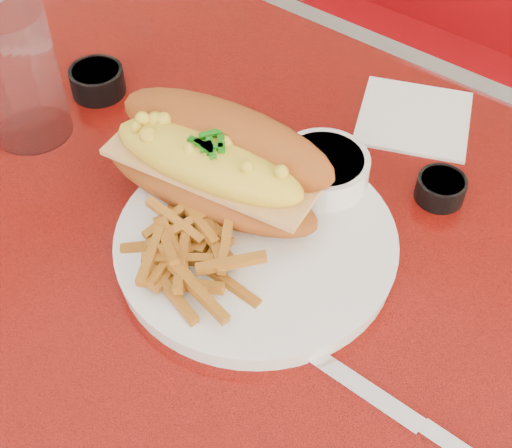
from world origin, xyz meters
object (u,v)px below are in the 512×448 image
Objects in this scene: booth_bench_far at (494,168)px; knife at (411,420)px; diner_table at (257,349)px; mac_hoagie at (215,161)px; water_tumbler at (18,75)px; sauce_cup_left at (97,80)px; fork at (281,278)px; sauce_cup_right at (441,188)px; dinner_plate at (256,243)px; gravy_ramekin at (323,175)px.

booth_bench_far is 5.45× the size of knife.
mac_hoagie is (-0.08, 0.03, 0.23)m from diner_table.
booth_bench_far is 7.58× the size of water_tumbler.
sauce_cup_left is at bearing 165.08° from knife.
fork is 1.80× the size of sauce_cup_left.
dinner_plate is at bearing -121.26° from sauce_cup_right.
sauce_cup_right is at bearing 58.74° from dinner_plate.
dinner_plate is 0.11m from gravy_ramekin.
sauce_cup_left is at bearing 157.35° from mac_hoagie.
sauce_cup_right reaches higher than knife.
water_tumbler is (-0.33, -0.82, 0.56)m from booth_bench_far.
water_tumbler is at bearing -177.10° from dinner_plate.
booth_bench_far reaches higher than mac_hoagie.
booth_bench_far reaches higher than diner_table.
dinner_plate is at bearing 163.64° from knife.
knife is (0.21, -0.17, -0.03)m from gravy_ramekin.
mac_hoagie is at bearing 8.88° from water_tumbler.
mac_hoagie is at bearing 163.44° from knife.
fork is 0.81× the size of water_tumbler.
booth_bench_far is 20.56× the size of sauce_cup_right.
booth_bench_far is 9.39× the size of fork.
sauce_cup_right is (0.10, -0.62, 0.50)m from booth_bench_far.
fork is (0.12, -0.05, -0.05)m from mac_hoagie.
booth_bench_far is at bearing 99.07° from sauce_cup_right.
sauce_cup_left reaches higher than dinner_plate.
sauce_cup_right is 0.48m from water_tumbler.
dinner_plate is at bearing -26.84° from mac_hoagie.
diner_table is 7.77× the size of water_tumbler.
sauce_cup_right is at bearing -80.93° from booth_bench_far.
water_tumbler reaches higher than fork.
sauce_cup_right is (0.42, 0.10, -0.00)m from sauce_cup_left.
sauce_cup_left is at bearing 165.30° from dinner_plate.
dinner_plate reaches higher than diner_table.
water_tumbler reaches higher than gravy_ramekin.
dinner_plate is at bearing 2.90° from water_tumbler.
dinner_plate is 1.41× the size of mac_hoagie.
gravy_ramekin reaches higher than dinner_plate.
fork is 2.19× the size of sauce_cup_right.
water_tumbler is (-0.32, -0.02, 0.07)m from dinner_plate.
sauce_cup_left is 0.43m from sauce_cup_right.
dinner_plate is (-0.01, 0.01, 0.17)m from diner_table.
knife is (0.21, -0.87, 0.49)m from booth_bench_far.
sauce_cup_left is 0.55m from knife.
water_tumbler is 0.54m from knife.
fork is 0.38m from sauce_cup_left.
sauce_cup_right is at bearing 32.27° from mac_hoagie.
sauce_cup_left is at bearing 163.88° from diner_table.
knife is (0.17, -0.04, -0.02)m from fork.
diner_table is 0.87m from booth_bench_far.
gravy_ramekin is 0.32m from sauce_cup_left.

